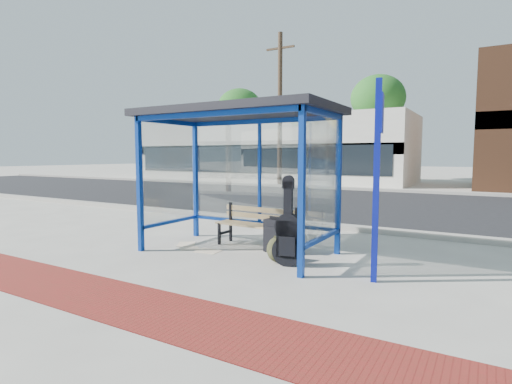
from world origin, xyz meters
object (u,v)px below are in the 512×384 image
Objects in this scene: guitar_bag at (288,235)px; bench at (258,223)px; backpack at (277,250)px; suitcase at (275,236)px.

bench is at bearing 125.37° from guitar_bag.
guitar_bag is 0.39m from backpack.
bench is at bearing 164.66° from suitcase.
bench is 1.07m from backpack.
bench is 1.31m from guitar_bag.
bench is 1.28× the size of guitar_bag.
guitar_bag is at bearing -36.75° from bench.
bench is at bearing 127.94° from backpack.
bench is 0.51m from suitcase.
suitcase is 0.62m from backpack.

